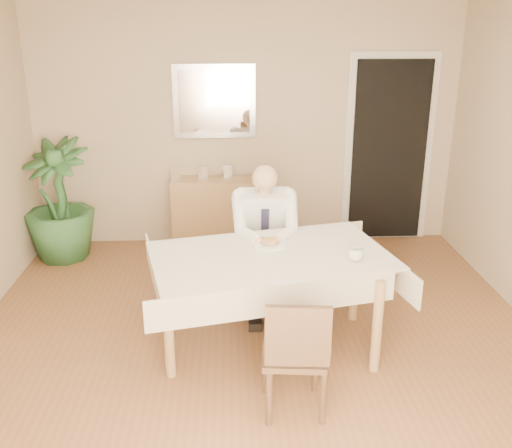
{
  "coord_description": "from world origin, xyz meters",
  "views": [
    {
      "loc": [
        -0.19,
        -3.56,
        2.36
      ],
      "look_at": [
        0.0,
        0.35,
        0.95
      ],
      "focal_mm": 40.0,
      "sensor_mm": 36.0,
      "label": 1
    }
  ],
  "objects_px": {
    "chair_near": "(295,352)",
    "sideboard": "(217,213)",
    "dining_table": "(270,265)",
    "potted_palm": "(58,200)",
    "seated_man": "(265,233)",
    "chair_far": "(263,245)",
    "coffee_mug": "(356,254)"
  },
  "relations": [
    {
      "from": "chair_near",
      "to": "sideboard",
      "type": "distance_m",
      "value": 2.95
    },
    {
      "from": "seated_man",
      "to": "sideboard",
      "type": "relative_size",
      "value": 1.32
    },
    {
      "from": "chair_far",
      "to": "sideboard",
      "type": "height_order",
      "value": "chair_far"
    },
    {
      "from": "chair_far",
      "to": "chair_near",
      "type": "distance_m",
      "value": 1.7
    },
    {
      "from": "chair_far",
      "to": "seated_man",
      "type": "bearing_deg",
      "value": -86.2
    },
    {
      "from": "dining_table",
      "to": "seated_man",
      "type": "xyz_separation_m",
      "value": [
        -0.0,
        0.59,
        0.02
      ]
    },
    {
      "from": "dining_table",
      "to": "potted_palm",
      "type": "relative_size",
      "value": 1.55
    },
    {
      "from": "sideboard",
      "to": "chair_near",
      "type": "bearing_deg",
      "value": -76.17
    },
    {
      "from": "chair_near",
      "to": "sideboard",
      "type": "xyz_separation_m",
      "value": [
        -0.53,
        2.9,
        -0.08
      ]
    },
    {
      "from": "coffee_mug",
      "to": "potted_palm",
      "type": "distance_m",
      "value": 3.28
    },
    {
      "from": "chair_near",
      "to": "seated_man",
      "type": "distance_m",
      "value": 1.44
    },
    {
      "from": "dining_table",
      "to": "sideboard",
      "type": "bearing_deg",
      "value": 88.9
    },
    {
      "from": "dining_table",
      "to": "potted_palm",
      "type": "distance_m",
      "value": 2.73
    },
    {
      "from": "dining_table",
      "to": "seated_man",
      "type": "relative_size",
      "value": 1.56
    },
    {
      "from": "dining_table",
      "to": "coffee_mug",
      "type": "xyz_separation_m",
      "value": [
        0.59,
        -0.13,
        0.13
      ]
    },
    {
      "from": "dining_table",
      "to": "chair_far",
      "type": "relative_size",
      "value": 2.29
    },
    {
      "from": "dining_table",
      "to": "sideboard",
      "type": "relative_size",
      "value": 2.06
    },
    {
      "from": "chair_near",
      "to": "seated_man",
      "type": "relative_size",
      "value": 0.66
    },
    {
      "from": "sideboard",
      "to": "seated_man",
      "type": "bearing_deg",
      "value": -70.22
    },
    {
      "from": "seated_man",
      "to": "chair_near",
      "type": "bearing_deg",
      "value": -86.16
    },
    {
      "from": "dining_table",
      "to": "chair_far",
      "type": "xyz_separation_m",
      "value": [
        -0.0,
        0.88,
        -0.19
      ]
    },
    {
      "from": "dining_table",
      "to": "potted_palm",
      "type": "xyz_separation_m",
      "value": [
        -2.03,
        1.82,
        -0.04
      ]
    },
    {
      "from": "seated_man",
      "to": "coffee_mug",
      "type": "bearing_deg",
      "value": -50.75
    },
    {
      "from": "chair_near",
      "to": "sideboard",
      "type": "height_order",
      "value": "chair_near"
    },
    {
      "from": "potted_palm",
      "to": "chair_near",
      "type": "bearing_deg",
      "value": -51.13
    },
    {
      "from": "coffee_mug",
      "to": "potted_palm",
      "type": "xyz_separation_m",
      "value": [
        -2.63,
        1.95,
        -0.17
      ]
    },
    {
      "from": "dining_table",
      "to": "chair_near",
      "type": "height_order",
      "value": "chair_near"
    },
    {
      "from": "coffee_mug",
      "to": "seated_man",
      "type": "bearing_deg",
      "value": 129.25
    },
    {
      "from": "seated_man",
      "to": "potted_palm",
      "type": "xyz_separation_m",
      "value": [
        -2.03,
        1.22,
        -0.07
      ]
    },
    {
      "from": "dining_table",
      "to": "seated_man",
      "type": "bearing_deg",
      "value": 77.11
    },
    {
      "from": "sideboard",
      "to": "dining_table",
      "type": "bearing_deg",
      "value": -74.71
    },
    {
      "from": "chair_far",
      "to": "sideboard",
      "type": "relative_size",
      "value": 0.9
    }
  ]
}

